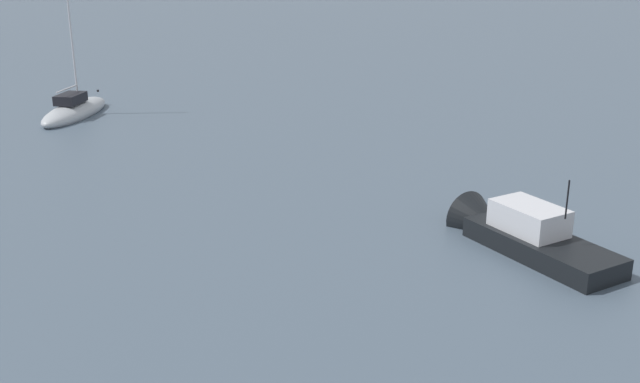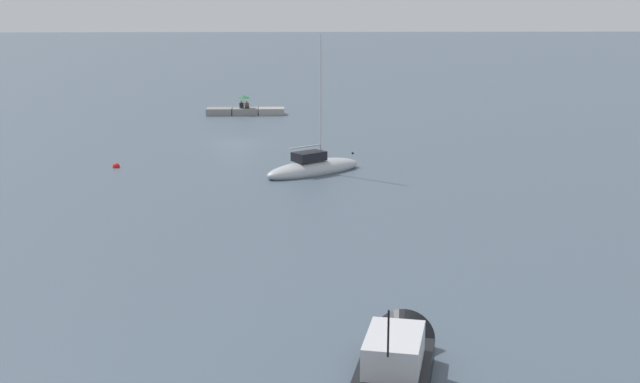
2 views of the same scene
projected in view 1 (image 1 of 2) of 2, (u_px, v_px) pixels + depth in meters
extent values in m
ellipsoid|color=#ADB2B7|center=(75.00, 112.00, 46.17)|extent=(7.22, 6.14, 1.27)
cube|color=black|center=(70.00, 99.00, 45.52)|extent=(2.43, 2.26, 0.58)
cylinder|color=silver|center=(71.00, 34.00, 45.22)|extent=(0.13, 0.13, 8.14)
cylinder|color=silver|center=(67.00, 89.00, 45.00)|extent=(2.14, 1.63, 0.10)
sphere|color=black|center=(98.00, 91.00, 49.15)|extent=(0.17, 0.17, 0.17)
cube|color=black|center=(541.00, 250.00, 25.59)|extent=(3.40, 6.08, 0.96)
cone|color=black|center=(484.00, 224.00, 27.93)|extent=(2.44, 2.43, 2.02)
cube|color=silver|center=(529.00, 218.00, 25.85)|extent=(2.15, 2.83, 0.96)
cube|color=#283847|center=(515.00, 211.00, 26.40)|extent=(1.50, 0.47, 0.67)
cylinder|color=black|center=(567.00, 200.00, 24.22)|extent=(0.06, 0.06, 1.34)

